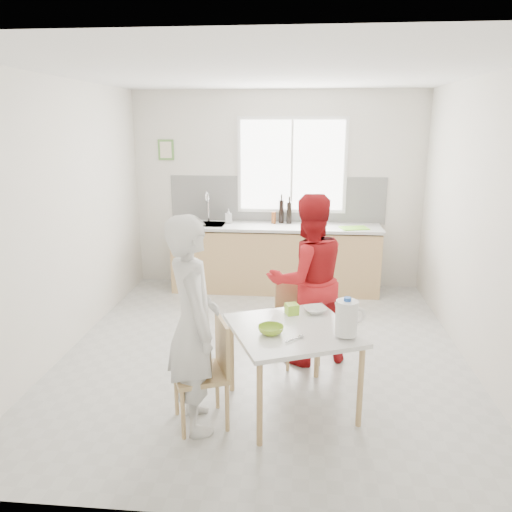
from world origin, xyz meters
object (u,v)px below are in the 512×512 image
at_px(chair_left, 208,367).
at_px(milk_jug, 347,317).
at_px(dining_table, 293,336).
at_px(person_white, 193,325).
at_px(wine_bottle_a, 281,211).
at_px(person_red, 308,280).
at_px(bowl_green, 271,330).
at_px(chair_far, 295,317).
at_px(wine_bottle_b, 289,213).
at_px(bowl_white, 315,310).

bearing_deg(chair_left, milk_jug, 74.42).
relative_size(dining_table, person_white, 0.72).
bearing_deg(wine_bottle_a, person_red, -81.12).
distance_m(person_white, bowl_green, 0.60).
height_order(chair_far, wine_bottle_b, wine_bottle_b).
xyz_separation_m(person_white, wine_bottle_a, (0.49, 3.45, 0.25)).
relative_size(dining_table, chair_left, 1.41).
bearing_deg(milk_jug, chair_far, 88.65).
xyz_separation_m(chair_left, chair_far, (0.65, 1.15, -0.02)).
xyz_separation_m(person_white, wine_bottle_b, (0.60, 3.40, 0.24)).
bearing_deg(wine_bottle_b, person_white, -100.01).
distance_m(chair_far, wine_bottle_b, 2.31).
distance_m(chair_far, bowl_green, 1.06).
bearing_deg(person_red, dining_table, 59.74).
distance_m(person_red, bowl_green, 1.04).
relative_size(milk_jug, wine_bottle_b, 0.99).
bearing_deg(dining_table, person_white, -157.44).
relative_size(dining_table, bowl_white, 6.21).
bearing_deg(bowl_green, person_white, -162.30).
relative_size(person_red, bowl_white, 8.59).
relative_size(bowl_green, wine_bottle_b, 0.66).
bearing_deg(person_white, wine_bottle_b, -32.57).
bearing_deg(chair_far, milk_jug, -91.35).
xyz_separation_m(chair_far, bowl_green, (-0.18, -1.01, 0.29)).
relative_size(wine_bottle_a, wine_bottle_b, 1.07).
xyz_separation_m(person_red, bowl_green, (-0.28, -1.00, -0.09)).
height_order(bowl_green, wine_bottle_a, wine_bottle_a).
height_order(dining_table, person_red, person_red).
height_order(milk_jug, wine_bottle_b, wine_bottle_b).
relative_size(person_white, bowl_white, 8.65).
relative_size(chair_left, bowl_green, 4.25).
relative_size(dining_table, wine_bottle_a, 3.72).
distance_m(wine_bottle_a, wine_bottle_b, 0.12).
xyz_separation_m(chair_far, bowl_white, (0.17, -0.54, 0.28)).
distance_m(dining_table, milk_jug, 0.49).
xyz_separation_m(chair_left, wine_bottle_b, (0.51, 3.36, 0.61)).
relative_size(person_white, wine_bottle_b, 5.53).
bearing_deg(dining_table, wine_bottle_b, 92.34).
distance_m(chair_left, wine_bottle_b, 3.46).
relative_size(bowl_white, milk_jug, 0.65).
bearing_deg(wine_bottle_b, chair_far, -86.41).
bearing_deg(bowl_white, dining_table, -117.63).
height_order(chair_far, milk_jug, milk_jug).
bearing_deg(bowl_white, person_white, -144.50).
bearing_deg(bowl_green, milk_jug, -1.29).
distance_m(person_white, wine_bottle_a, 3.49).
height_order(bowl_white, wine_bottle_a, wine_bottle_a).
bearing_deg(wine_bottle_b, dining_table, -87.66).
bearing_deg(bowl_green, bowl_white, 53.53).
height_order(bowl_green, bowl_white, bowl_green).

